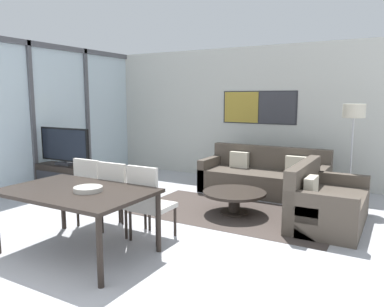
{
  "coord_description": "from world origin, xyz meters",
  "views": [
    {
      "loc": [
        2.83,
        -1.86,
        1.76
      ],
      "look_at": [
        0.19,
        2.8,
        0.95
      ],
      "focal_mm": 35.0,
      "sensor_mm": 36.0,
      "label": 1
    }
  ],
  "objects_px": {
    "tv_console": "(66,178)",
    "dining_chair_centre": "(119,195)",
    "dining_chair_left": "(94,190)",
    "coffee_table": "(234,197)",
    "dining_table": "(77,195)",
    "fruit_bowl": "(88,189)",
    "sofa_main": "(264,179)",
    "sofa_side": "(323,204)",
    "television": "(64,146)",
    "floor_lamp": "(354,119)",
    "dining_chair_right": "(149,200)"
  },
  "relations": [
    {
      "from": "tv_console",
      "to": "fruit_bowl",
      "type": "height_order",
      "value": "fruit_bowl"
    },
    {
      "from": "coffee_table",
      "to": "dining_table",
      "type": "relative_size",
      "value": 0.57
    },
    {
      "from": "tv_console",
      "to": "dining_chair_centre",
      "type": "height_order",
      "value": "dining_chair_centre"
    },
    {
      "from": "sofa_main",
      "to": "dining_chair_right",
      "type": "xyz_separation_m",
      "value": [
        -0.49,
        -2.93,
        0.24
      ]
    },
    {
      "from": "television",
      "to": "dining_table",
      "type": "bearing_deg",
      "value": -39.55
    },
    {
      "from": "coffee_table",
      "to": "floor_lamp",
      "type": "distance_m",
      "value": 2.3
    },
    {
      "from": "fruit_bowl",
      "to": "dining_chair_centre",
      "type": "bearing_deg",
      "value": 103.57
    },
    {
      "from": "dining_chair_centre",
      "to": "fruit_bowl",
      "type": "bearing_deg",
      "value": -76.43
    },
    {
      "from": "tv_console",
      "to": "sofa_main",
      "type": "relative_size",
      "value": 0.54
    },
    {
      "from": "tv_console",
      "to": "dining_chair_centre",
      "type": "bearing_deg",
      "value": -27.65
    },
    {
      "from": "dining_table",
      "to": "fruit_bowl",
      "type": "distance_m",
      "value": 0.19
    },
    {
      "from": "floor_lamp",
      "to": "television",
      "type": "bearing_deg",
      "value": -161.08
    },
    {
      "from": "television",
      "to": "fruit_bowl",
      "type": "bearing_deg",
      "value": -37.45
    },
    {
      "from": "dining_table",
      "to": "dining_chair_left",
      "type": "height_order",
      "value": "dining_chair_left"
    },
    {
      "from": "dining_table",
      "to": "floor_lamp",
      "type": "xyz_separation_m",
      "value": [
        2.42,
        3.58,
        0.74
      ]
    },
    {
      "from": "sofa_main",
      "to": "floor_lamp",
      "type": "bearing_deg",
      "value": -1.65
    },
    {
      "from": "sofa_main",
      "to": "dining_table",
      "type": "distance_m",
      "value": 3.77
    },
    {
      "from": "tv_console",
      "to": "television",
      "type": "height_order",
      "value": "television"
    },
    {
      "from": "tv_console",
      "to": "fruit_bowl",
      "type": "distance_m",
      "value": 3.22
    },
    {
      "from": "sofa_main",
      "to": "sofa_side",
      "type": "height_order",
      "value": "same"
    },
    {
      "from": "coffee_table",
      "to": "floor_lamp",
      "type": "bearing_deg",
      "value": 43.0
    },
    {
      "from": "dining_table",
      "to": "dining_chair_right",
      "type": "height_order",
      "value": "dining_chair_right"
    },
    {
      "from": "dining_table",
      "to": "fruit_bowl",
      "type": "height_order",
      "value": "fruit_bowl"
    },
    {
      "from": "dining_chair_centre",
      "to": "dining_chair_left",
      "type": "bearing_deg",
      "value": 175.31
    },
    {
      "from": "dining_table",
      "to": "coffee_table",
      "type": "bearing_deg",
      "value": 66.51
    },
    {
      "from": "sofa_side",
      "to": "dining_chair_centre",
      "type": "height_order",
      "value": "dining_chair_centre"
    },
    {
      "from": "dining_chair_centre",
      "to": "floor_lamp",
      "type": "bearing_deg",
      "value": 49.83
    },
    {
      "from": "television",
      "to": "coffee_table",
      "type": "bearing_deg",
      "value": 4.78
    },
    {
      "from": "tv_console",
      "to": "dining_chair_centre",
      "type": "relative_size",
      "value": 1.29
    },
    {
      "from": "sofa_main",
      "to": "dining_chair_left",
      "type": "relative_size",
      "value": 2.37
    },
    {
      "from": "television",
      "to": "dining_chair_centre",
      "type": "xyz_separation_m",
      "value": [
        2.35,
        -1.23,
        -0.34
      ]
    },
    {
      "from": "sofa_main",
      "to": "fruit_bowl",
      "type": "xyz_separation_m",
      "value": [
        -0.8,
        -3.61,
        0.49
      ]
    },
    {
      "from": "dining_chair_left",
      "to": "fruit_bowl",
      "type": "relative_size",
      "value": 3.02
    },
    {
      "from": "television",
      "to": "dining_table",
      "type": "relative_size",
      "value": 0.73
    },
    {
      "from": "television",
      "to": "floor_lamp",
      "type": "relative_size",
      "value": 0.73
    },
    {
      "from": "floor_lamp",
      "to": "coffee_table",
      "type": "bearing_deg",
      "value": -137.0
    },
    {
      "from": "dining_table",
      "to": "fruit_bowl",
      "type": "xyz_separation_m",
      "value": [
        0.17,
        0.01,
        0.1
      ]
    },
    {
      "from": "tv_console",
      "to": "dining_chair_left",
      "type": "relative_size",
      "value": 1.29
    },
    {
      "from": "sofa_side",
      "to": "dining_table",
      "type": "distance_m",
      "value": 3.3
    },
    {
      "from": "dining_chair_left",
      "to": "fruit_bowl",
      "type": "xyz_separation_m",
      "value": [
        0.65,
        -0.74,
        0.25
      ]
    },
    {
      "from": "coffee_table",
      "to": "sofa_side",
      "type": "bearing_deg",
      "value": 8.41
    },
    {
      "from": "coffee_table",
      "to": "dining_chair_right",
      "type": "relative_size",
      "value": 1.01
    },
    {
      "from": "dining_chair_right",
      "to": "sofa_main",
      "type": "bearing_deg",
      "value": 80.54
    },
    {
      "from": "sofa_main",
      "to": "dining_table",
      "type": "bearing_deg",
      "value": -104.92
    },
    {
      "from": "dining_chair_centre",
      "to": "dining_chair_right",
      "type": "bearing_deg",
      "value": -1.51
    },
    {
      "from": "television",
      "to": "floor_lamp",
      "type": "xyz_separation_m",
      "value": [
        4.78,
        1.64,
        0.56
      ]
    },
    {
      "from": "coffee_table",
      "to": "dining_table",
      "type": "height_order",
      "value": "dining_table"
    },
    {
      "from": "sofa_side",
      "to": "dining_table",
      "type": "relative_size",
      "value": 0.92
    },
    {
      "from": "tv_console",
      "to": "dining_table",
      "type": "height_order",
      "value": "dining_table"
    },
    {
      "from": "tv_console",
      "to": "dining_chair_left",
      "type": "xyz_separation_m",
      "value": [
        1.88,
        -1.19,
        0.26
      ]
    }
  ]
}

